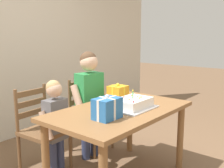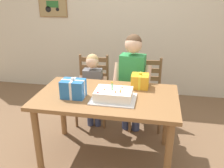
{
  "view_description": "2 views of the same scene",
  "coord_description": "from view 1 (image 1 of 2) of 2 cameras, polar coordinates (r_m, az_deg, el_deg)",
  "views": [
    {
      "loc": [
        -2.0,
        -1.54,
        1.47
      ],
      "look_at": [
        0.08,
        0.17,
        0.97
      ],
      "focal_mm": 43.1,
      "sensor_mm": 36.0,
      "label": 1
    },
    {
      "loc": [
        0.48,
        -2.23,
        1.8
      ],
      "look_at": [
        0.04,
        0.06,
        0.86
      ],
      "focal_mm": 39.11,
      "sensor_mm": 36.0,
      "label": 2
    }
  ],
  "objects": [
    {
      "name": "gift_box_beside_cake",
      "position": [
        2.3,
        -1.05,
        -5.2
      ],
      "size": [
        0.24,
        0.17,
        0.22
      ],
      "color": "#286BB7",
      "rests_on": "dining_table"
    },
    {
      "name": "child_younger",
      "position": [
        2.86,
        -11.92,
        -7.07
      ],
      "size": [
        0.37,
        0.22,
        1.02
      ],
      "color": "#38426B",
      "rests_on": "ground"
    },
    {
      "name": "birthday_cake",
      "position": [
        2.63,
        4.44,
        -4.16
      ],
      "size": [
        0.44,
        0.34,
        0.19
      ],
      "color": "silver",
      "rests_on": "dining_table"
    },
    {
      "name": "dining_table",
      "position": [
        2.66,
        1.74,
        -7.42
      ],
      "size": [
        1.45,
        0.85,
        0.76
      ],
      "color": "olive",
      "rests_on": "ground"
    },
    {
      "name": "chair_left",
      "position": [
        3.01,
        -14.73,
        -9.3
      ],
      "size": [
        0.45,
        0.45,
        0.92
      ],
      "color": "brown",
      "rests_on": "ground"
    },
    {
      "name": "chair_right",
      "position": [
        3.46,
        -4.89,
        -6.38
      ],
      "size": [
        0.45,
        0.45,
        0.92
      ],
      "color": "brown",
      "rests_on": "ground"
    },
    {
      "name": "back_wall",
      "position": [
        4.01,
        -20.8,
        7.39
      ],
      "size": [
        6.4,
        0.11,
        2.6
      ],
      "color": "beige",
      "rests_on": "ground"
    },
    {
      "name": "child_older",
      "position": [
        3.15,
        -4.8,
        -2.21
      ],
      "size": [
        0.48,
        0.28,
        1.28
      ],
      "color": "#38426B",
      "rests_on": "ground"
    },
    {
      "name": "gift_box_red_large",
      "position": [
        3.02,
        1.25,
        -1.75
      ],
      "size": [
        0.19,
        0.18,
        0.18
      ],
      "color": "gold",
      "rests_on": "dining_table"
    }
  ]
}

